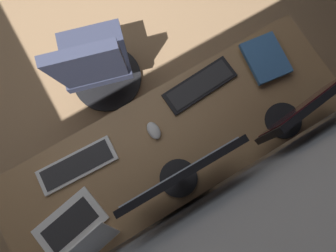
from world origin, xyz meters
TOP-DOWN VIEW (x-y plane):
  - wall_back at (0.00, 2.06)m, footprint 4.45×0.10m
  - desk at (-0.03, 1.68)m, footprint 1.97×0.62m
  - drawer_pedestal at (0.07, 1.70)m, footprint 0.40×0.51m
  - monitor_primary at (-0.61, 1.88)m, footprint 0.47×0.20m
  - monitor_secondary at (0.04, 1.85)m, footprint 0.58×0.20m
  - laptop_leftmost at (0.62, 1.83)m, footprint 0.39×0.36m
  - keyboard_main at (0.47, 1.53)m, footprint 0.43×0.16m
  - keyboard_spare at (-0.33, 1.48)m, footprint 0.43×0.16m
  - mouse_main at (0.02, 1.57)m, footprint 0.06×0.10m
  - book_stack_near at (-0.73, 1.53)m, footprint 0.24×0.28m
  - office_chair at (0.12, 0.94)m, footprint 0.56×0.60m

SIDE VIEW (x-z plane):
  - drawer_pedestal at x=0.07m, z-range 0.00..0.69m
  - office_chair at x=0.12m, z-range -0.03..0.94m
  - desk at x=-0.03m, z-range 0.29..1.02m
  - keyboard_main at x=0.47m, z-range 0.73..0.75m
  - keyboard_spare at x=-0.33m, z-range 0.73..0.75m
  - mouse_main at x=0.02m, z-range 0.73..0.76m
  - book_stack_near at x=-0.73m, z-range 0.73..0.78m
  - laptop_leftmost at x=0.62m, z-range 0.68..0.87m
  - monitor_primary at x=-0.61m, z-range 0.76..1.20m
  - monitor_secondary at x=0.04m, z-range 0.77..1.21m
  - wall_back at x=0.00m, z-range 0.00..2.60m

